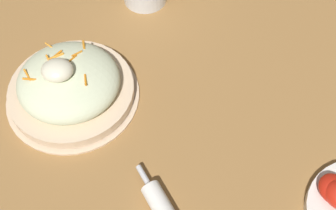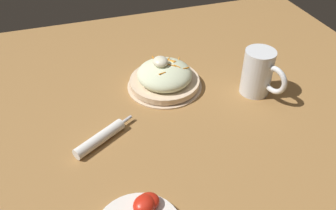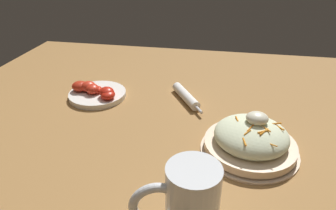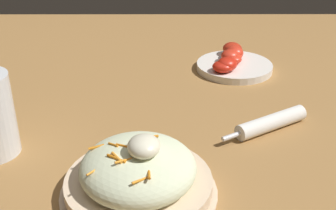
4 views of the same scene
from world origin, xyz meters
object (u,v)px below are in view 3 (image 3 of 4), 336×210
beer_mug (190,205)px  tomato_plate (96,92)px  salad_plate (251,140)px  napkin_roll (186,96)px

beer_mug → tomato_plate: 0.55m
salad_plate → beer_mug: bearing=-114.2°
beer_mug → napkin_roll: beer_mug is taller
salad_plate → beer_mug: (-0.11, -0.24, 0.03)m
tomato_plate → beer_mug: bearing=-51.9°
tomato_plate → salad_plate: bearing=-23.0°
salad_plate → tomato_plate: salad_plate is taller
beer_mug → tomato_plate: size_ratio=0.80×
salad_plate → napkin_roll: 0.28m
napkin_roll → tomato_plate: size_ratio=0.94×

